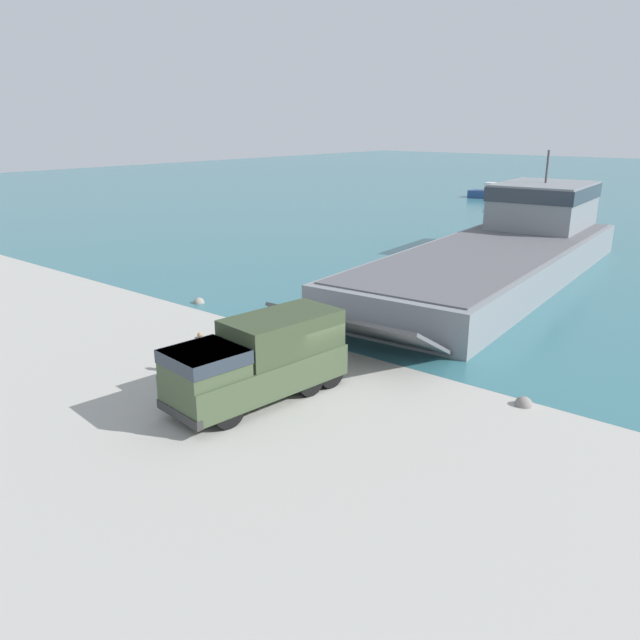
% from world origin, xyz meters
% --- Properties ---
extents(ground_plane, '(240.00, 240.00, 0.00)m').
position_xyz_m(ground_plane, '(0.00, 0.00, 0.00)').
color(ground_plane, '#A8A59E').
extents(landing_craft, '(11.02, 33.73, 7.91)m').
position_xyz_m(landing_craft, '(-2.18, 23.12, 1.94)').
color(landing_craft, gray).
rests_on(landing_craft, ground_plane).
extents(military_truck, '(3.25, 7.24, 3.04)m').
position_xyz_m(military_truck, '(-0.69, -2.39, 1.58)').
color(military_truck, '#3D4C33').
rests_on(military_truck, ground_plane).
extents(soldier_on_ramp, '(0.49, 0.47, 1.81)m').
position_xyz_m(soldier_on_ramp, '(-4.23, -2.16, 1.05)').
color(soldier_on_ramp, '#4C4738').
rests_on(soldier_on_ramp, ground_plane).
extents(moored_boat_a, '(7.14, 4.80, 2.29)m').
position_xyz_m(moored_boat_a, '(-12.85, 53.17, 0.76)').
color(moored_boat_a, white).
rests_on(moored_boat_a, ground_plane).
extents(moored_boat_b, '(8.02, 3.04, 2.10)m').
position_xyz_m(moored_boat_b, '(-21.27, 64.13, 0.70)').
color(moored_boat_b, navy).
rests_on(moored_boat_b, ground_plane).
extents(mooring_bollard, '(0.25, 0.25, 0.81)m').
position_xyz_m(mooring_bollard, '(-6.60, 3.04, 0.44)').
color(mooring_bollard, '#333338').
rests_on(mooring_bollard, ground_plane).
extents(cargo_crate, '(0.91, 0.97, 0.64)m').
position_xyz_m(cargo_crate, '(-2.73, -4.48, 0.32)').
color(cargo_crate, '#566042').
rests_on(cargo_crate, ground_plane).
extents(shoreline_rock_a, '(0.66, 0.66, 0.66)m').
position_xyz_m(shoreline_rock_a, '(7.13, 3.34, 0.00)').
color(shoreline_rock_a, gray).
rests_on(shoreline_rock_a, ground_plane).
extents(shoreline_rock_b, '(0.65, 0.65, 0.65)m').
position_xyz_m(shoreline_rock_b, '(-12.55, 4.65, 0.00)').
color(shoreline_rock_b, gray).
rests_on(shoreline_rock_b, ground_plane).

